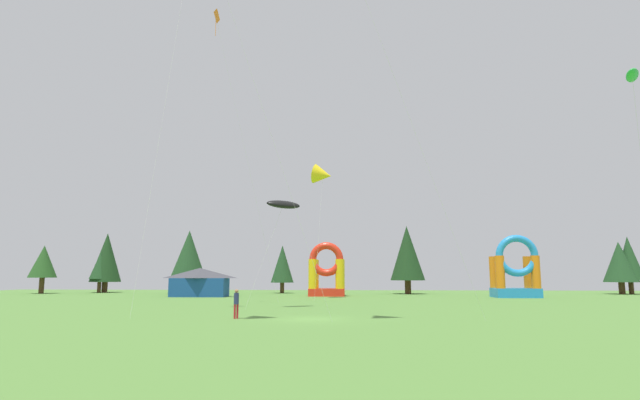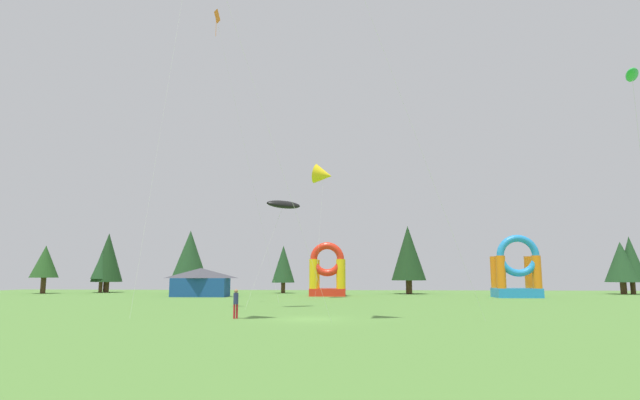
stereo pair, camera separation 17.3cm
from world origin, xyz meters
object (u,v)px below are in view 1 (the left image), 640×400
kite_orange_diamond (216,20)px  person_left_edge (236,301)px  festival_tent (200,282)px  inflatable_blue_arch (516,274)px  inflatable_red_slide (327,275)px  kite_green_parafoil (632,76)px  kite_yellow_delta (323,175)px  kite_black_parafoil (283,205)px

kite_orange_diamond → person_left_edge: size_ratio=15.35×
person_left_edge → festival_tent: size_ratio=0.27×
inflatable_blue_arch → inflatable_red_slide: size_ratio=1.09×
festival_tent → inflatable_blue_arch: bearing=0.1°
inflatable_blue_arch → kite_green_parafoil: bearing=-96.5°
inflatable_red_slide → festival_tent: inflatable_red_slide is taller
kite_yellow_delta → festival_tent: 20.99m
inflatable_blue_arch → festival_tent: inflatable_blue_arch is taller
kite_black_parafoil → person_left_edge: bearing=-98.3°
inflatable_red_slide → inflatable_blue_arch: bearing=-7.0°
kite_yellow_delta → inflatable_blue_arch: (23.47, 4.52, -11.79)m
kite_yellow_delta → inflatable_red_slide: 14.08m
kite_orange_diamond → inflatable_red_slide: (9.86, 21.00, -25.03)m
kite_green_parafoil → inflatable_red_slide: (-19.28, 38.68, -11.22)m
kite_green_parafoil → inflatable_blue_arch: bearing=83.5°
kite_green_parafoil → inflatable_red_slide: bearing=116.5°
person_left_edge → inflatable_red_slide: inflatable_red_slide is taller
kite_orange_diamond → festival_tent: size_ratio=4.09×
kite_orange_diamond → inflatable_blue_arch: bearing=28.6°
kite_yellow_delta → person_left_edge: kite_yellow_delta is taller
person_left_edge → inflatable_red_slide: (4.09, 34.27, 1.58)m
inflatable_blue_arch → festival_tent: 39.48m
kite_green_parafoil → kite_orange_diamond: bearing=148.8°
kite_yellow_delta → festival_tent: kite_yellow_delta is taller
kite_yellow_delta → festival_tent: bearing=164.4°
inflatable_red_slide → festival_tent: (-16.07, -2.95, -0.88)m
kite_yellow_delta → inflatable_red_slide: bearing=89.4°
kite_yellow_delta → inflatable_blue_arch: size_ratio=2.11×
person_left_edge → inflatable_blue_arch: 41.75m
kite_black_parafoil → inflatable_red_slide: 24.66m
kite_yellow_delta → person_left_edge: size_ratio=8.61×
kite_yellow_delta → kite_black_parafoil: bearing=-98.6°
kite_orange_diamond → inflatable_red_slide: 34.12m
kite_green_parafoil → inflatable_blue_arch: (4.11, 35.79, -11.04)m
inflatable_red_slide → festival_tent: bearing=-169.6°
kite_black_parafoil → inflatable_red_slide: kite_black_parafoil is taller
inflatable_blue_arch → kite_yellow_delta: bearing=-169.1°
kite_orange_diamond → kite_black_parafoil: bearing=-20.7°
kite_black_parafoil → kite_green_parafoil: bearing=-34.4°
inflatable_blue_arch → person_left_edge: bearing=-131.2°
kite_orange_diamond → kite_black_parafoil: (7.31, -2.76, -18.89)m
kite_yellow_delta → kite_black_parafoil: 17.53m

